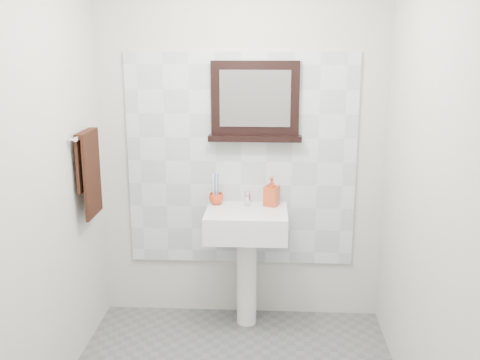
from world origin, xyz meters
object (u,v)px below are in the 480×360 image
at_px(pedestal_sink, 247,236).
at_px(hand_towel, 89,167).
at_px(toothbrush_cup, 216,199).
at_px(soap_dispenser, 272,191).
at_px(framed_mirror, 255,103).

height_order(pedestal_sink, hand_towel, hand_towel).
relative_size(pedestal_sink, toothbrush_cup, 9.64).
bearing_deg(soap_dispenser, toothbrush_cup, -159.48).
bearing_deg(hand_towel, pedestal_sink, 12.52).
relative_size(soap_dispenser, framed_mirror, 0.32).
xyz_separation_m(framed_mirror, hand_towel, (-1.04, -0.41, -0.36)).
height_order(framed_mirror, hand_towel, framed_mirror).
bearing_deg(pedestal_sink, hand_towel, -167.48).
bearing_deg(framed_mirror, soap_dispenser, -30.91).
distance_m(toothbrush_cup, soap_dispenser, 0.39).
bearing_deg(hand_towel, soap_dispenser, 16.07).
relative_size(toothbrush_cup, soap_dispenser, 0.49).
height_order(toothbrush_cup, hand_towel, hand_towel).
distance_m(pedestal_sink, soap_dispenser, 0.35).
distance_m(pedestal_sink, hand_towel, 1.14).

